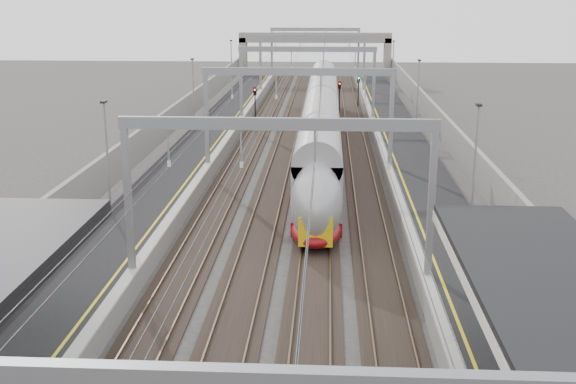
# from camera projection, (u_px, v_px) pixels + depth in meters

# --- Properties ---
(platform_left) EXTENTS (4.00, 120.00, 1.00)m
(platform_left) POSITION_uv_depth(u_px,v_px,m) (192.00, 160.00, 53.38)
(platform_left) COLOR black
(platform_left) RESTS_ON ground
(platform_right) EXTENTS (4.00, 120.00, 1.00)m
(platform_right) POSITION_uv_depth(u_px,v_px,m) (409.00, 163.00, 52.52)
(platform_right) COLOR black
(platform_right) RESTS_ON ground
(tracks) EXTENTS (11.40, 140.00, 0.20)m
(tracks) POSITION_uv_depth(u_px,v_px,m) (300.00, 167.00, 53.07)
(tracks) COLOR black
(tracks) RESTS_ON ground
(overhead_line) EXTENTS (13.00, 140.00, 6.60)m
(overhead_line) POSITION_uv_depth(u_px,v_px,m) (303.00, 74.00, 57.82)
(overhead_line) COLOR gray
(overhead_line) RESTS_ON platform_left
(overbridge) EXTENTS (22.00, 2.20, 6.90)m
(overbridge) POSITION_uv_depth(u_px,v_px,m) (315.00, 44.00, 104.60)
(overbridge) COLOR gray
(overbridge) RESTS_ON ground
(wall_left) EXTENTS (0.30, 120.00, 3.20)m
(wall_left) POSITION_uv_depth(u_px,v_px,m) (149.00, 145.00, 53.26)
(wall_left) COLOR gray
(wall_left) RESTS_ON ground
(wall_right) EXTENTS (0.30, 120.00, 3.20)m
(wall_right) POSITION_uv_depth(u_px,v_px,m) (455.00, 148.00, 52.06)
(wall_right) COLOR gray
(wall_right) RESTS_ON ground
(train) EXTENTS (2.66, 48.48, 4.21)m
(train) POSITION_uv_depth(u_px,v_px,m) (321.00, 131.00, 56.28)
(train) COLOR maroon
(train) RESTS_ON ground
(signal_green) EXTENTS (0.32, 0.32, 3.48)m
(signal_green) POSITION_uv_depth(u_px,v_px,m) (255.00, 98.00, 71.16)
(signal_green) COLOR black
(signal_green) RESTS_ON ground
(signal_red_near) EXTENTS (0.32, 0.32, 3.48)m
(signal_red_near) POSITION_uv_depth(u_px,v_px,m) (339.00, 91.00, 75.94)
(signal_red_near) COLOR black
(signal_red_near) RESTS_ON ground
(signal_red_far) EXTENTS (0.32, 0.32, 3.48)m
(signal_red_far) POSITION_uv_depth(u_px,v_px,m) (358.00, 85.00, 80.95)
(signal_red_far) COLOR black
(signal_red_far) RESTS_ON ground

